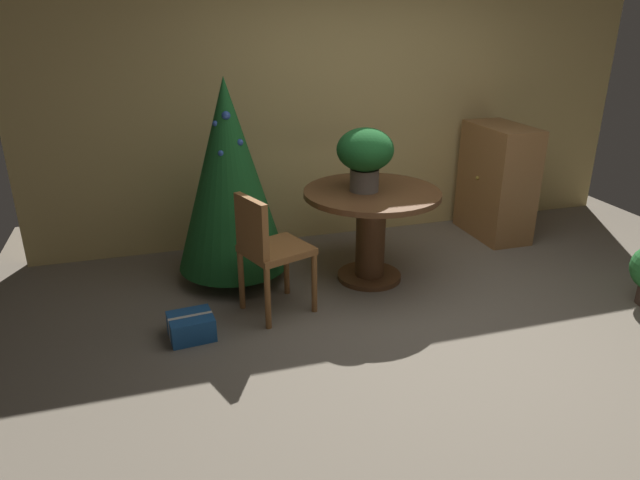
# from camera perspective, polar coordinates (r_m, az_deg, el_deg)

# --- Properties ---
(ground_plane) EXTENTS (6.60, 6.60, 0.00)m
(ground_plane) POSITION_cam_1_polar(r_m,az_deg,el_deg) (4.11, 12.62, -9.60)
(ground_plane) COLOR #756B5B
(back_wall_panel) EXTENTS (6.00, 0.10, 2.60)m
(back_wall_panel) POSITION_cam_1_polar(r_m,az_deg,el_deg) (5.58, 2.62, 13.52)
(back_wall_panel) COLOR tan
(back_wall_panel) RESTS_ON ground_plane
(round_dining_table) EXTENTS (1.11, 1.11, 0.78)m
(round_dining_table) POSITION_cam_1_polar(r_m,az_deg,el_deg) (4.68, 5.16, 2.14)
(round_dining_table) COLOR brown
(round_dining_table) RESTS_ON ground_plane
(flower_vase) EXTENTS (0.45, 0.45, 0.50)m
(flower_vase) POSITION_cam_1_polar(r_m,az_deg,el_deg) (4.51, 4.56, 8.69)
(flower_vase) COLOR #665B51
(flower_vase) RESTS_ON round_dining_table
(wooden_chair_left) EXTENTS (0.57, 0.55, 0.93)m
(wooden_chair_left) POSITION_cam_1_polar(r_m,az_deg,el_deg) (4.12, -5.26, -0.72)
(wooden_chair_left) COLOR brown
(wooden_chair_left) RESTS_ON ground_plane
(holiday_tree) EXTENTS (0.91, 0.91, 1.67)m
(holiday_tree) POSITION_cam_1_polar(r_m,az_deg,el_deg) (4.63, -9.12, 6.39)
(holiday_tree) COLOR brown
(holiday_tree) RESTS_ON ground_plane
(gift_box_blue) EXTENTS (0.33, 0.29, 0.17)m
(gift_box_blue) POSITION_cam_1_polar(r_m,az_deg,el_deg) (4.09, -12.80, -8.46)
(gift_box_blue) COLOR #1E569E
(gift_box_blue) RESTS_ON ground_plane
(wooden_cabinet) EXTENTS (0.46, 0.79, 1.11)m
(wooden_cabinet) POSITION_cam_1_polar(r_m,az_deg,el_deg) (5.91, 17.33, 5.63)
(wooden_cabinet) COLOR #9E6B3D
(wooden_cabinet) RESTS_ON ground_plane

